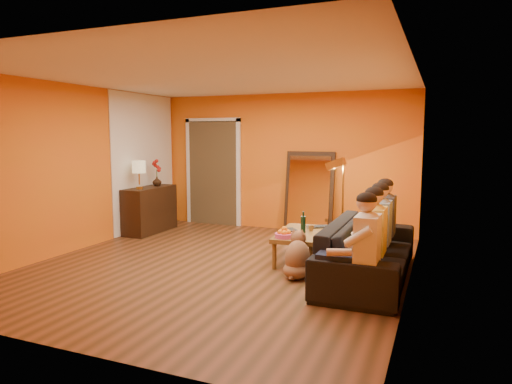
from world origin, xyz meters
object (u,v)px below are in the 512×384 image
at_px(mirror_frame, 309,192).
at_px(coffee_table, 301,246).
at_px(floor_lamp, 343,207).
at_px(person_mid_left, 374,239).
at_px(sofa, 368,250).
at_px(sideboard, 150,210).
at_px(person_mid_right, 380,230).
at_px(dog, 298,254).
at_px(laptop, 319,227).
at_px(vase, 157,181).
at_px(tumbler, 311,228).
at_px(person_far_left, 367,250).
at_px(table_lamp, 139,175).
at_px(wine_bottle, 303,222).
at_px(person_far_right, 386,223).

distance_m(mirror_frame, coffee_table, 2.03).
xyz_separation_m(mirror_frame, floor_lamp, (0.89, -1.28, -0.04)).
bearing_deg(person_mid_left, sofa, 106.11).
xyz_separation_m(sideboard, sofa, (4.24, -1.30, -0.07)).
bearing_deg(person_mid_left, person_mid_right, 90.00).
bearing_deg(sofa, dog, 111.26).
relative_size(laptop, vase, 2.06).
relative_size(sofa, tumbler, 26.48).
bearing_deg(vase, person_mid_left, -24.64).
xyz_separation_m(coffee_table, person_far_left, (1.17, -1.48, 0.40)).
height_order(sofa, tumbler, sofa).
relative_size(table_lamp, person_mid_right, 0.42).
height_order(dog, vase, vase).
distance_m(sofa, person_mid_right, 0.30).
bearing_deg(table_lamp, tumbler, -7.01).
distance_m(floor_lamp, person_mid_right, 1.23).
relative_size(sideboard, floor_lamp, 0.82).
bearing_deg(mirror_frame, vase, -163.43).
bearing_deg(laptop, wine_bottle, -144.20).
bearing_deg(floor_lamp, mirror_frame, 124.62).
distance_m(sideboard, laptop, 3.42).
distance_m(dog, vase, 3.94).
bearing_deg(wine_bottle, tumbler, 67.62).
xyz_separation_m(sofa, person_far_right, (0.13, 0.65, 0.25)).
bearing_deg(table_lamp, floor_lamp, 1.59).
bearing_deg(person_far_right, person_mid_right, -90.00).
relative_size(coffee_table, laptop, 3.36).
bearing_deg(tumbler, person_mid_right, -25.32).
height_order(mirror_frame, tumbler, mirror_frame).
height_order(sofa, floor_lamp, floor_lamp).
bearing_deg(person_far_left, tumbler, 123.30).
relative_size(person_far_left, wine_bottle, 3.94).
xyz_separation_m(sideboard, person_mid_left, (4.37, -1.75, 0.18)).
bearing_deg(person_far_left, coffee_table, 128.36).
bearing_deg(laptop, mirror_frame, 74.60).
height_order(table_lamp, person_far_right, table_lamp).
height_order(table_lamp, tumbler, table_lamp).
distance_m(mirror_frame, sofa, 2.82).
xyz_separation_m(mirror_frame, laptop, (0.59, -1.56, -0.33)).
bearing_deg(person_mid_right, vase, 161.59).
bearing_deg(sideboard, person_far_left, -27.80).
height_order(dog, person_far_left, person_far_left).
bearing_deg(tumbler, vase, 163.91).
bearing_deg(person_far_left, sofa, 97.41).
bearing_deg(wine_bottle, coffee_table, 135.00).
relative_size(coffee_table, wine_bottle, 3.94).
bearing_deg(floor_lamp, coffee_table, -127.15).
bearing_deg(coffee_table, person_far_left, -56.83).
bearing_deg(wine_bottle, dog, -78.71).
distance_m(table_lamp, person_mid_right, 4.49).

